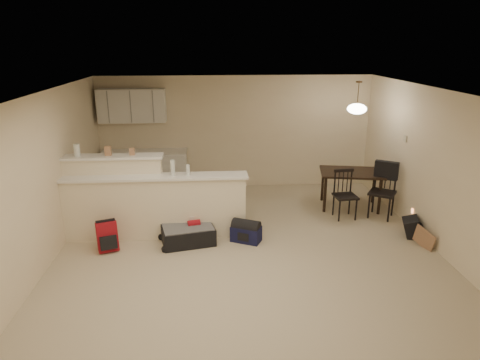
{
  "coord_description": "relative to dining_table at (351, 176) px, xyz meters",
  "views": [
    {
      "loc": [
        -0.56,
        -5.87,
        3.19
      ],
      "look_at": [
        -0.1,
        0.7,
        1.05
      ],
      "focal_mm": 32.0,
      "sensor_mm": 36.0,
      "label": 1
    }
  ],
  "objects": [
    {
      "name": "room",
      "position": [
        -2.2,
        -2.02,
        0.59
      ],
      "size": [
        7.0,
        7.02,
        2.5
      ],
      "color": "#C3B396",
      "rests_on": "ground"
    },
    {
      "name": "breakfast_bar",
      "position": [
        -3.96,
        -1.04,
        -0.05
      ],
      "size": [
        3.08,
        0.58,
        1.39
      ],
      "color": "#F2E5C4",
      "rests_on": "ground"
    },
    {
      "name": "upper_cabinets",
      "position": [
        -4.4,
        1.3,
        1.24
      ],
      "size": [
        1.4,
        0.34,
        0.7
      ],
      "primitive_type": "cube",
      "color": "white",
      "rests_on": "room"
    },
    {
      "name": "kitchen_counter",
      "position": [
        -4.2,
        1.17,
        -0.21
      ],
      "size": [
        1.8,
        0.6,
        0.9
      ],
      "primitive_type": "cube",
      "color": "white",
      "rests_on": "ground"
    },
    {
      "name": "thermostat",
      "position": [
        0.78,
        -0.47,
        0.84
      ],
      "size": [
        0.02,
        0.12,
        0.12
      ],
      "primitive_type": "cube",
      "color": "beige",
      "rests_on": "room"
    },
    {
      "name": "jar",
      "position": [
        -4.96,
        -0.9,
        0.83
      ],
      "size": [
        0.1,
        0.1,
        0.2
      ],
      "primitive_type": "cylinder",
      "color": "silver",
      "rests_on": "breakfast_bar"
    },
    {
      "name": "cereal_box",
      "position": [
        -4.46,
        -0.9,
        0.81
      ],
      "size": [
        0.1,
        0.07,
        0.16
      ],
      "primitive_type": "cube",
      "color": "#A77856",
      "rests_on": "breakfast_bar"
    },
    {
      "name": "small_box",
      "position": [
        -4.07,
        -0.9,
        0.79
      ],
      "size": [
        0.08,
        0.06,
        0.12
      ],
      "primitive_type": "cube",
      "color": "#A77856",
      "rests_on": "breakfast_bar"
    },
    {
      "name": "bottle_a",
      "position": [
        -3.39,
        -1.12,
        0.56
      ],
      "size": [
        0.07,
        0.07,
        0.26
      ],
      "primitive_type": "cylinder",
      "color": "silver",
      "rests_on": "breakfast_bar"
    },
    {
      "name": "bottle_b",
      "position": [
        -3.14,
        -1.12,
        0.52
      ],
      "size": [
        0.06,
        0.06,
        0.18
      ],
      "primitive_type": "cylinder",
      "color": "silver",
      "rests_on": "breakfast_bar"
    },
    {
      "name": "dining_table",
      "position": [
        0.0,
        0.0,
        0.0
      ],
      "size": [
        1.32,
        1.0,
        0.75
      ],
      "rotation": [
        0.0,
        0.0,
        -0.18
      ],
      "color": "black",
      "rests_on": "ground"
    },
    {
      "name": "pendant_lamp",
      "position": [
        -0.0,
        -0.0,
        1.33
      ],
      "size": [
        0.36,
        0.36,
        0.62
      ],
      "color": "brown",
      "rests_on": "room"
    },
    {
      "name": "dining_chair_near",
      "position": [
        -0.27,
        -0.54,
        -0.2
      ],
      "size": [
        0.44,
        0.42,
        0.92
      ],
      "primitive_type": null,
      "rotation": [
        0.0,
        0.0,
        0.09
      ],
      "color": "black",
      "rests_on": "ground"
    },
    {
      "name": "dining_chair_far",
      "position": [
        0.43,
        -0.55,
        -0.14
      ],
      "size": [
        0.61,
        0.61,
        1.03
      ],
      "primitive_type": null,
      "rotation": [
        0.0,
        0.0,
        -0.58
      ],
      "color": "black",
      "rests_on": "ground"
    },
    {
      "name": "suitcase",
      "position": [
        -3.17,
        -1.41,
        -0.51
      ],
      "size": [
        0.94,
        0.71,
        0.28
      ],
      "primitive_type": "cube",
      "rotation": [
        0.0,
        0.0,
        0.22
      ],
      "color": "black",
      "rests_on": "ground"
    },
    {
      "name": "red_backpack",
      "position": [
        -4.44,
        -1.57,
        -0.42
      ],
      "size": [
        0.36,
        0.29,
        0.47
      ],
      "primitive_type": "cube",
      "rotation": [
        0.0,
        0.0,
        0.34
      ],
      "color": "maroon",
      "rests_on": "ground"
    },
    {
      "name": "navy_duffel",
      "position": [
        -2.2,
        -1.41,
        -0.53
      ],
      "size": [
        0.55,
        0.45,
        0.26
      ],
      "primitive_type": "cube",
      "rotation": [
        0.0,
        0.0,
        -0.45
      ],
      "color": "#13153C",
      "rests_on": "ground"
    },
    {
      "name": "black_daypack",
      "position": [
        0.65,
        -1.41,
        -0.5
      ],
      "size": [
        0.36,
        0.42,
        0.32
      ],
      "primitive_type": "cube",
      "rotation": [
        0.0,
        0.0,
        1.23
      ],
      "color": "black",
      "rests_on": "ground"
    },
    {
      "name": "cardboard_sheet",
      "position": [
        0.65,
        -1.83,
        -0.5
      ],
      "size": [
        0.15,
        0.39,
        0.31
      ],
      "primitive_type": "cube",
      "rotation": [
        0.0,
        0.0,
        1.89
      ],
      "color": "#A77856",
      "rests_on": "ground"
    }
  ]
}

